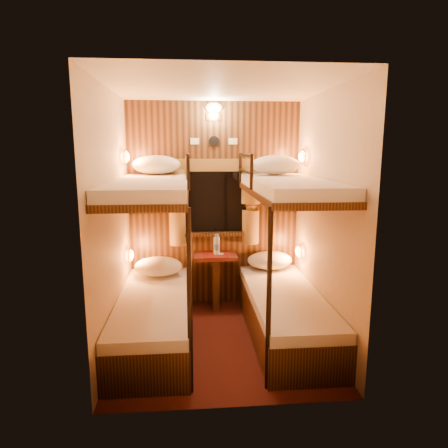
{
  "coord_description": "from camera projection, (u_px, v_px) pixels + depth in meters",
  "views": [
    {
      "loc": [
        -0.28,
        -3.66,
        1.86
      ],
      "look_at": [
        0.04,
        0.15,
        1.14
      ],
      "focal_mm": 32.0,
      "sensor_mm": 36.0,
      "label": 1
    }
  ],
  "objects": [
    {
      "name": "floor",
      "position": [
        221.0,
        340.0,
        3.95
      ],
      "size": [
        2.1,
        2.1,
        0.0
      ],
      "primitive_type": "plane",
      "color": "#34100E",
      "rests_on": "ground"
    },
    {
      "name": "ceiling",
      "position": [
        221.0,
        87.0,
        3.51
      ],
      "size": [
        2.1,
        2.1,
        0.0
      ],
      "primitive_type": "plane",
      "rotation": [
        3.14,
        0.0,
        0.0
      ],
      "color": "silver",
      "rests_on": "wall_back"
    },
    {
      "name": "wall_back",
      "position": [
        214.0,
        205.0,
        4.75
      ],
      "size": [
        2.4,
        0.0,
        2.4
      ],
      "primitive_type": "plane",
      "rotation": [
        1.57,
        0.0,
        0.0
      ],
      "color": "#C6B293",
      "rests_on": "floor"
    },
    {
      "name": "wall_front",
      "position": [
        233.0,
        248.0,
        2.7
      ],
      "size": [
        2.4,
        0.0,
        2.4
      ],
      "primitive_type": "plane",
      "rotation": [
        -1.57,
        0.0,
        0.0
      ],
      "color": "#C6B293",
      "rests_on": "floor"
    },
    {
      "name": "wall_left",
      "position": [
        112.0,
        223.0,
        3.64
      ],
      "size": [
        0.0,
        2.4,
        2.4
      ],
      "primitive_type": "plane",
      "rotation": [
        1.57,
        0.0,
        1.57
      ],
      "color": "#C6B293",
      "rests_on": "floor"
    },
    {
      "name": "wall_right",
      "position": [
        325.0,
        219.0,
        3.81
      ],
      "size": [
        0.0,
        2.4,
        2.4
      ],
      "primitive_type": "plane",
      "rotation": [
        1.57,
        0.0,
        -1.57
      ],
      "color": "#C6B293",
      "rests_on": "floor"
    },
    {
      "name": "back_panel",
      "position": [
        214.0,
        206.0,
        4.74
      ],
      "size": [
        2.0,
        0.03,
        2.4
      ],
      "primitive_type": "cube",
      "color": "black",
      "rests_on": "floor"
    },
    {
      "name": "bunk_left",
      "position": [
        154.0,
        286.0,
        3.86
      ],
      "size": [
        0.72,
        1.9,
        1.82
      ],
      "color": "black",
      "rests_on": "floor"
    },
    {
      "name": "bunk_right",
      "position": [
        285.0,
        282.0,
        3.97
      ],
      "size": [
        0.72,
        1.9,
        1.82
      ],
      "color": "black",
      "rests_on": "floor"
    },
    {
      "name": "window",
      "position": [
        214.0,
        208.0,
        4.71
      ],
      "size": [
        1.0,
        0.12,
        0.79
      ],
      "color": "black",
      "rests_on": "back_panel"
    },
    {
      "name": "curtains",
      "position": [
        214.0,
        201.0,
        4.67
      ],
      "size": [
        1.1,
        0.22,
        1.0
      ],
      "color": "olive",
      "rests_on": "back_panel"
    },
    {
      "name": "back_fixtures",
      "position": [
        214.0,
        115.0,
        4.51
      ],
      "size": [
        0.54,
        0.09,
        0.48
      ],
      "color": "black",
      "rests_on": "back_panel"
    },
    {
      "name": "reading_lamps",
      "position": [
        216.0,
        206.0,
        4.4
      ],
      "size": [
        2.0,
        0.2,
        1.25
      ],
      "color": "orange",
      "rests_on": "wall_left"
    },
    {
      "name": "table",
      "position": [
        215.0,
        274.0,
        4.7
      ],
      "size": [
        0.5,
        0.34,
        0.66
      ],
      "color": "maroon",
      "rests_on": "floor"
    },
    {
      "name": "bottle_left",
      "position": [
        217.0,
        246.0,
        4.63
      ],
      "size": [
        0.07,
        0.07,
        0.25
      ],
      "rotation": [
        0.0,
        0.0,
        0.43
      ],
      "color": "#99BFE5",
      "rests_on": "table"
    },
    {
      "name": "bottle_right",
      "position": [
        216.0,
        245.0,
        4.68
      ],
      "size": [
        0.07,
        0.07,
        0.23
      ],
      "rotation": [
        0.0,
        0.0,
        -0.14
      ],
      "color": "#99BFE5",
      "rests_on": "table"
    },
    {
      "name": "sachet_a",
      "position": [
        220.0,
        254.0,
        4.68
      ],
      "size": [
        0.08,
        0.07,
        0.01
      ],
      "primitive_type": "cube",
      "rotation": [
        0.0,
        0.0,
        0.14
      ],
      "color": "silver",
      "rests_on": "table"
    },
    {
      "name": "sachet_b",
      "position": [
        220.0,
        254.0,
        4.66
      ],
      "size": [
        0.09,
        0.07,
        0.01
      ],
      "primitive_type": "cube",
      "rotation": [
        0.0,
        0.0,
        -0.21
      ],
      "color": "silver",
      "rests_on": "table"
    },
    {
      "name": "pillow_lower_left",
      "position": [
        159.0,
        266.0,
        4.48
      ],
      "size": [
        0.54,
        0.38,
        0.21
      ],
      "primitive_type": "ellipsoid",
      "color": "white",
      "rests_on": "bunk_left"
    },
    {
      "name": "pillow_lower_right",
      "position": [
        270.0,
        260.0,
        4.74
      ],
      "size": [
        0.53,
        0.38,
        0.21
      ],
      "primitive_type": "ellipsoid",
      "color": "white",
      "rests_on": "bunk_right"
    },
    {
      "name": "pillow_upper_left",
      "position": [
        156.0,
        165.0,
        4.39
      ],
      "size": [
        0.53,
        0.38,
        0.21
      ],
      "primitive_type": "ellipsoid",
      "color": "white",
      "rests_on": "bunk_left"
    },
    {
      "name": "pillow_upper_right",
      "position": [
        275.0,
        165.0,
        4.35
      ],
      "size": [
        0.53,
        0.38,
        0.21
      ],
      "primitive_type": "ellipsoid",
      "color": "white",
      "rests_on": "bunk_right"
    }
  ]
}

